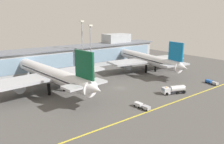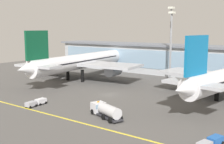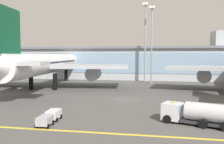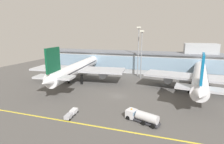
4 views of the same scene
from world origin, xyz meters
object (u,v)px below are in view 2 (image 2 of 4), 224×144
service_truck_far (36,102)px  apron_light_mast_west (171,33)px  airliner_near_left (81,62)px  baggage_tug_near (210,142)px  fuel_tanker_truck (105,110)px  apron_light_mast_centre (171,36)px

service_truck_far → apron_light_mast_west: (9.37, 52.30, 15.75)m
airliner_near_left → apron_light_mast_west: bearing=-57.0°
baggage_tug_near → apron_light_mast_west: 62.80m
fuel_tanker_truck → apron_light_mast_centre: size_ratio=0.39×
baggage_tug_near → apron_light_mast_centre: bearing=44.3°
airliner_near_left → fuel_tanker_truck: 45.19m
service_truck_far → apron_light_mast_centre: bearing=-17.4°
apron_light_mast_west → apron_light_mast_centre: bearing=-61.7°
apron_light_mast_west → apron_light_mast_centre: (2.27, -4.22, -1.05)m
baggage_tug_near → apron_light_mast_centre: (-29.33, 47.71, 14.70)m
fuel_tanker_truck → baggage_tug_near: fuel_tanker_truck is taller
service_truck_far → apron_light_mast_west: size_ratio=0.22×
apron_light_mast_west → service_truck_far: bearing=-100.2°
service_truck_far → apron_light_mast_centre: size_ratio=0.24×
service_truck_far → apron_light_mast_centre: 51.60m
service_truck_far → apron_light_mast_centre: apron_light_mast_centre is taller
fuel_tanker_truck → apron_light_mast_west: (-9.24, 49.55, 15.04)m
apron_light_mast_centre → apron_light_mast_west: bearing=118.3°
service_truck_far → airliner_near_left: bearing=21.7°
fuel_tanker_truck → apron_light_mast_west: bearing=-58.8°
apron_light_mast_centre → airliner_near_left: bearing=-149.5°
baggage_tug_near → apron_light_mast_centre: size_ratio=0.24×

